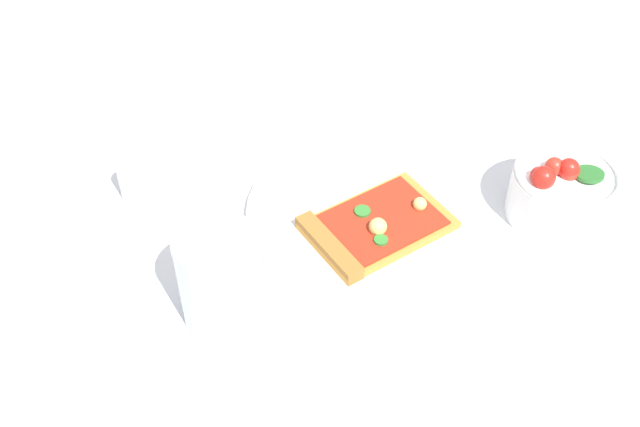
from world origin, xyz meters
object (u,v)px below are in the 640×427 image
soda_glass (219,280)px  pepper_shaker (130,176)px  salad_bowl (563,191)px  plate (358,213)px  pizza_slice_main (371,228)px

soda_glass → pepper_shaker: bearing=98.8°
salad_bowl → soda_glass: size_ratio=1.08×
salad_bowl → soda_glass: (-0.39, 0.03, 0.02)m
plate → pepper_shaker: pepper_shaker is taller
salad_bowl → soda_glass: 0.39m
pizza_slice_main → pepper_shaker: size_ratio=2.45×
pizza_slice_main → soda_glass: 0.19m
pizza_slice_main → pepper_shaker: 0.28m
soda_glass → plate: bearing=18.2°
plate → pizza_slice_main: pizza_slice_main is taller
pizza_slice_main → soda_glass: bearing=-172.8°
plate → salad_bowl: size_ratio=2.14×
plate → soda_glass: bearing=-161.8°
pepper_shaker → pizza_slice_main: bearing=-40.5°
plate → salad_bowl: salad_bowl is taller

